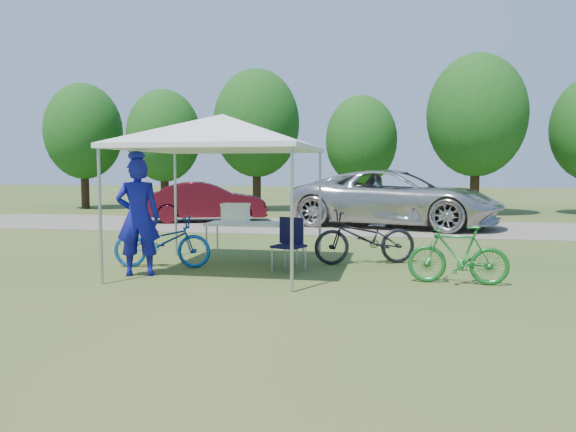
% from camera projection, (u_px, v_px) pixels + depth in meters
% --- Properties ---
extents(ground, '(100.00, 100.00, 0.00)m').
position_uv_depth(ground, '(224.00, 271.00, 9.88)').
color(ground, '#2D5119').
rests_on(ground, ground).
extents(gravel_strip, '(24.00, 5.00, 0.02)m').
position_uv_depth(gravel_strip, '(300.00, 226.00, 17.71)').
color(gravel_strip, gray).
rests_on(gravel_strip, ground).
extents(canopy, '(4.53, 4.53, 3.00)m').
position_uv_depth(canopy, '(222.00, 119.00, 9.67)').
color(canopy, '#A5A5AA').
rests_on(canopy, ground).
extents(treeline, '(24.89, 4.28, 6.30)m').
position_uv_depth(treeline, '(318.00, 127.00, 23.39)').
color(treeline, '#382314').
rests_on(treeline, ground).
extents(folding_table, '(1.84, 0.77, 0.76)m').
position_uv_depth(folding_table, '(255.00, 225.00, 10.75)').
color(folding_table, white).
rests_on(folding_table, ground).
extents(folding_chair, '(0.61, 0.64, 0.93)m').
position_uv_depth(folding_chair, '(290.00, 239.00, 9.87)').
color(folding_chair, black).
rests_on(folding_chair, ground).
extents(cooler, '(0.51, 0.35, 0.37)m').
position_uv_depth(cooler, '(236.00, 213.00, 10.80)').
color(cooler, white).
rests_on(cooler, folding_table).
extents(ice_cream_cup, '(0.07, 0.07, 0.05)m').
position_uv_depth(ice_cream_cup, '(282.00, 222.00, 10.59)').
color(ice_cream_cup, yellow).
rests_on(ice_cream_cup, folding_table).
extents(cyclist, '(0.83, 0.67, 1.96)m').
position_uv_depth(cyclist, '(138.00, 217.00, 9.34)').
color(cyclist, '#121495').
rests_on(cyclist, ground).
extents(bike_blue, '(1.85, 0.83, 0.94)m').
position_uv_depth(bike_blue, '(162.00, 242.00, 10.17)').
color(bike_blue, '#124CA1').
rests_on(bike_blue, ground).
extents(bike_green, '(1.54, 0.53, 0.91)m').
position_uv_depth(bike_green, '(458.00, 255.00, 8.69)').
color(bike_green, '#197028').
rests_on(bike_green, ground).
extents(bike_dark, '(2.06, 1.29, 1.02)m').
position_uv_depth(bike_dark, '(365.00, 237.00, 10.53)').
color(bike_dark, black).
rests_on(bike_dark, ground).
extents(minivan, '(6.86, 4.47, 1.76)m').
position_uv_depth(minivan, '(396.00, 198.00, 17.31)').
color(minivan, beige).
rests_on(minivan, gravel_strip).
extents(sedan, '(4.31, 2.65, 1.34)m').
position_uv_depth(sedan, '(206.00, 202.00, 19.00)').
color(sedan, '#510D18').
rests_on(sedan, gravel_strip).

